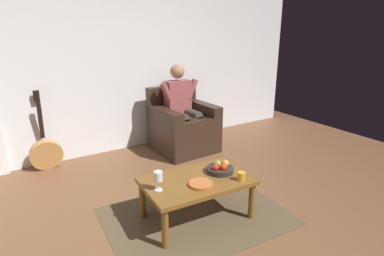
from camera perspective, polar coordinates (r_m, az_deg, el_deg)
ground_plane at (r=2.87m, az=5.15°, el=-20.51°), size 7.44×7.44×0.00m
wall_back at (r=4.64m, az=-14.78°, el=10.99°), size 6.60×0.06×2.53m
rug at (r=3.22m, az=0.84°, el=-15.52°), size 1.77×1.33×0.01m
armchair at (r=4.69m, az=-1.65°, el=0.07°), size 0.84×0.82×0.92m
person_seated at (r=4.61m, az=-1.80°, el=4.23°), size 0.64×0.55×1.25m
coffee_table at (r=3.04m, az=0.87°, el=-10.06°), size 1.04×0.69×0.41m
guitar at (r=4.49m, az=-24.67°, el=-3.95°), size 0.40×0.23×1.02m
wine_glass_near at (r=2.79m, az=-6.06°, el=-8.79°), size 0.08×0.08×0.18m
fruit_bowl at (r=3.15m, az=5.05°, el=-7.22°), size 0.27×0.27×0.11m
decorative_dish at (r=2.91m, az=1.60°, el=-9.98°), size 0.22×0.22×0.02m
candle_jar at (r=3.01m, az=8.79°, el=-8.55°), size 0.07×0.07×0.08m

